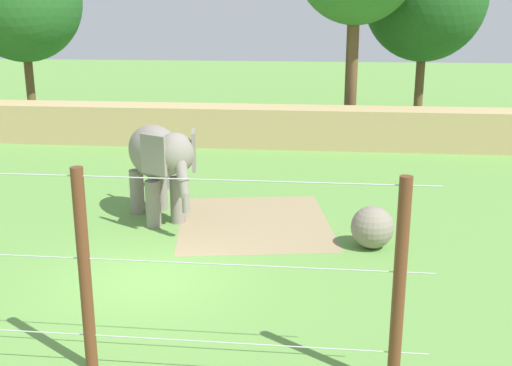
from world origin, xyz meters
name	(u,v)px	position (x,y,z in m)	size (l,w,h in m)	color
ground_plane	(149,278)	(0.00, 0.00, 0.00)	(120.00, 120.00, 0.00)	#609342
dirt_patch	(254,222)	(1.83, 3.88, 0.00)	(4.02, 4.67, 0.01)	#937F5B
embankment_wall	(238,126)	(0.00, 13.89, 0.83)	(36.00, 1.80, 1.65)	tan
elephant	(159,158)	(-0.72, 3.77, 1.75)	(2.72, 3.16, 2.65)	gray
enrichment_ball	(372,227)	(4.88, 2.35, 0.52)	(1.04, 1.04, 1.04)	gray
cable_fence	(83,272)	(0.01, -3.50, 1.68)	(10.58, 0.19, 3.34)	brown
water_tub	(164,180)	(-1.54, 7.29, 0.18)	(1.10, 1.10, 0.35)	slate
tree_right_of_centre	(22,0)	(-11.62, 18.97, 6.11)	(5.93, 5.93, 9.24)	brown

